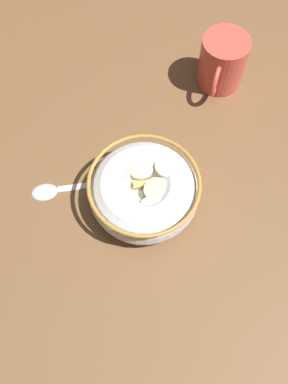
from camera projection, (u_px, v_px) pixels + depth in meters
The scene contains 4 objects.
ground_plane at pixel (144, 203), 62.62cm from camera, with size 132.53×132.53×2.00cm, color brown.
cereal_bowl at pixel (144, 191), 58.66cm from camera, with size 16.17×16.17×6.22cm.
spoon at pixel (59, 189), 62.14cm from camera, with size 8.84×14.42×0.80cm.
coffee_mug at pixel (222, 62), 67.37cm from camera, with size 10.72×7.80×9.01cm.
Camera 1 is at (23.53, 7.97, 56.51)cm, focal length 37.88 mm.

